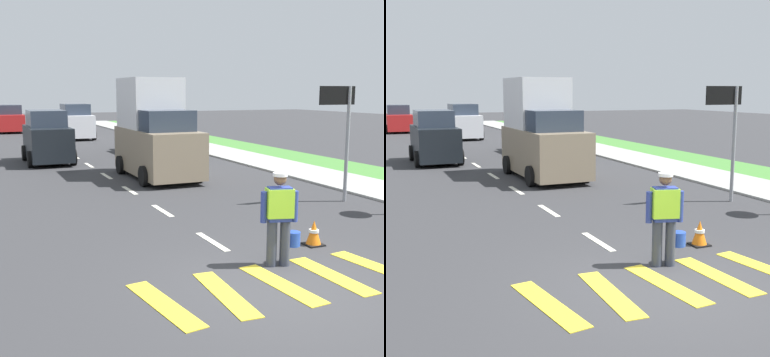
% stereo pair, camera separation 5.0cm
% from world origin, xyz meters
% --- Properties ---
extents(ground_plane, '(96.00, 96.00, 0.00)m').
position_xyz_m(ground_plane, '(0.00, 21.00, 0.00)').
color(ground_plane, '#333335').
extents(sidewalk_right, '(2.40, 72.00, 0.14)m').
position_xyz_m(sidewalk_right, '(7.20, 10.00, 0.00)').
color(sidewalk_right, '#9E9E99').
rests_on(sidewalk_right, ground).
extents(grass_verge_right, '(2.40, 72.00, 0.06)m').
position_xyz_m(grass_verge_right, '(9.60, 10.00, 0.00)').
color(grass_verge_right, '#478438').
rests_on(grass_verge_right, ground).
extents(crosswalk_stripes, '(4.60, 1.93, 0.01)m').
position_xyz_m(crosswalk_stripes, '(0.00, 0.15, 0.01)').
color(crosswalk_stripes, yellow).
rests_on(crosswalk_stripes, ground).
extents(lane_center_line, '(0.14, 46.40, 0.01)m').
position_xyz_m(lane_center_line, '(0.00, 25.20, 0.00)').
color(lane_center_line, silver).
rests_on(lane_center_line, ground).
extents(road_worker, '(0.77, 0.40, 1.67)m').
position_xyz_m(road_worker, '(0.47, 0.94, 0.93)').
color(road_worker, '#383D4C').
rests_on(road_worker, ground).
extents(lane_direction_sign, '(1.16, 0.11, 3.20)m').
position_xyz_m(lane_direction_sign, '(4.88, 4.80, 2.41)').
color(lane_direction_sign, gray).
rests_on(lane_direction_sign, ground).
extents(traffic_cone_near, '(0.36, 0.36, 0.51)m').
position_xyz_m(traffic_cone_near, '(1.78, 1.69, 0.25)').
color(traffic_cone_near, black).
rests_on(traffic_cone_near, ground).
extents(delivery_truck, '(2.16, 4.60, 3.54)m').
position_xyz_m(delivery_truck, '(1.61, 10.83, 1.61)').
color(delivery_truck, gray).
rests_on(delivery_truck, ground).
extents(car_oncoming_third, '(2.04, 3.95, 2.07)m').
position_xyz_m(car_oncoming_third, '(-1.73, 34.58, 0.96)').
color(car_oncoming_third, red).
rests_on(car_oncoming_third, ground).
extents(car_oncoming_second, '(1.95, 3.84, 2.27)m').
position_xyz_m(car_oncoming_second, '(-1.45, 16.22, 1.05)').
color(car_oncoming_second, black).
rests_on(car_oncoming_second, ground).
extents(car_outgoing_far, '(2.07, 4.03, 2.27)m').
position_xyz_m(car_outgoing_far, '(1.78, 27.16, 1.06)').
color(car_outgoing_far, silver).
rests_on(car_outgoing_far, ground).
extents(car_parked_far, '(2.08, 4.10, 2.12)m').
position_xyz_m(car_parked_far, '(4.04, 18.04, 0.98)').
color(car_parked_far, gray).
rests_on(car_parked_far, ground).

